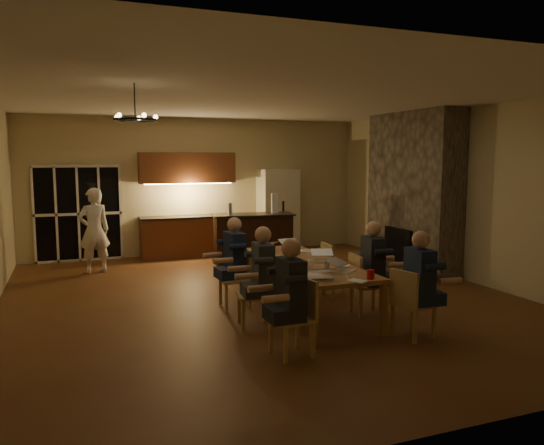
{
  "coord_description": "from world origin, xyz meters",
  "views": [
    {
      "loc": [
        -2.86,
        -7.88,
        2.28
      ],
      "look_at": [
        0.27,
        0.3,
        1.21
      ],
      "focal_mm": 35.0,
      "sensor_mm": 36.0,
      "label": 1
    }
  ],
  "objects_px": {
    "chair_left_near": "(292,318)",
    "plate_far": "(308,251)",
    "bar_blender": "(275,203)",
    "person_left_far": "(235,262)",
    "redcup_near": "(371,274)",
    "can_cola": "(261,244)",
    "chandelier": "(135,120)",
    "mug_front": "(310,263)",
    "dining_table": "(303,286)",
    "standing_person": "(94,230)",
    "bar_island": "(253,239)",
    "can_silver": "(327,267)",
    "redcup_mid": "(265,255)",
    "person_left_near": "(291,299)",
    "person_right_mid": "(373,268)",
    "chair_left_mid": "(254,294)",
    "laptop_c": "(287,255)",
    "plate_left": "(312,275)",
    "chair_right_far": "(338,270)",
    "chair_left_far": "(235,279)",
    "plate_near": "(342,266)",
    "person_right_near": "(419,285)",
    "bar_bottle": "(230,209)",
    "laptop_a": "(319,269)",
    "laptop_f": "(292,243)",
    "laptop_e": "(263,244)",
    "mug_mid": "(297,252)",
    "laptop_d": "(323,254)",
    "person_left_mid": "(263,278)",
    "refrigerator": "(278,210)",
    "chair_right_mid": "(368,284)",
    "mug_back": "(261,251)"
  },
  "relations": [
    {
      "from": "bar_island",
      "to": "can_silver",
      "type": "bearing_deg",
      "value": -88.41
    },
    {
      "from": "laptop_f",
      "to": "bar_blender",
      "type": "xyz_separation_m",
      "value": [
        0.74,
        2.69,
        0.43
      ]
    },
    {
      "from": "person_left_near",
      "to": "redcup_near",
      "type": "distance_m",
      "value": 1.27
    },
    {
      "from": "chandelier",
      "to": "mug_front",
      "type": "relative_size",
      "value": 5.36
    },
    {
      "from": "person_right_mid",
      "to": "bar_blender",
      "type": "relative_size",
      "value": 3.18
    },
    {
      "from": "dining_table",
      "to": "standing_person",
      "type": "height_order",
      "value": "standing_person"
    },
    {
      "from": "plate_left",
      "to": "laptop_f",
      "type": "bearing_deg",
      "value": 74.62
    },
    {
      "from": "mug_front",
      "to": "redcup_mid",
      "type": "bearing_deg",
      "value": 117.54
    },
    {
      "from": "person_left_near",
      "to": "can_cola",
      "type": "relative_size",
      "value": 11.5
    },
    {
      "from": "person_left_mid",
      "to": "dining_table",
      "type": "bearing_deg",
      "value": 128.08
    },
    {
      "from": "bar_island",
      "to": "chair_right_far",
      "type": "relative_size",
      "value": 1.96
    },
    {
      "from": "bar_blender",
      "to": "person_left_far",
      "type": "bearing_deg",
      "value": -108.41
    },
    {
      "from": "mug_front",
      "to": "can_silver",
      "type": "distance_m",
      "value": 0.35
    },
    {
      "from": "laptop_e",
      "to": "mug_mid",
      "type": "height_order",
      "value": "laptop_e"
    },
    {
      "from": "chair_left_mid",
      "to": "laptop_c",
      "type": "xyz_separation_m",
      "value": [
        0.68,
        0.48,
        0.42
      ]
    },
    {
      "from": "laptop_a",
      "to": "laptop_f",
      "type": "relative_size",
      "value": 1.0
    },
    {
      "from": "laptop_a",
      "to": "person_left_near",
      "type": "bearing_deg",
      "value": 56.34
    },
    {
      "from": "chair_right_far",
      "to": "chandelier",
      "type": "xyz_separation_m",
      "value": [
        -3.27,
        -0.72,
        2.31
      ]
    },
    {
      "from": "person_right_near",
      "to": "bar_bottle",
      "type": "distance_m",
      "value": 5.53
    },
    {
      "from": "dining_table",
      "to": "person_right_mid",
      "type": "height_order",
      "value": "person_right_mid"
    },
    {
      "from": "dining_table",
      "to": "person_left_near",
      "type": "bearing_deg",
      "value": -118.77
    },
    {
      "from": "laptop_c",
      "to": "chandelier",
      "type": "bearing_deg",
      "value": -6.38
    },
    {
      "from": "chair_left_near",
      "to": "plate_far",
      "type": "distance_m",
      "value": 2.68
    },
    {
      "from": "plate_left",
      "to": "person_left_far",
      "type": "bearing_deg",
      "value": 110.53
    },
    {
      "from": "chair_right_far",
      "to": "person_right_mid",
      "type": "xyz_separation_m",
      "value": [
        -0.03,
        -1.11,
        0.24
      ]
    },
    {
      "from": "dining_table",
      "to": "can_cola",
      "type": "bearing_deg",
      "value": 95.92
    },
    {
      "from": "bar_island",
      "to": "bar_blender",
      "type": "distance_m",
      "value": 0.91
    },
    {
      "from": "chair_left_mid",
      "to": "plate_left",
      "type": "distance_m",
      "value": 0.86
    },
    {
      "from": "chair_left_near",
      "to": "person_right_mid",
      "type": "bearing_deg",
      "value": 115.05
    },
    {
      "from": "mug_mid",
      "to": "laptop_d",
      "type": "bearing_deg",
      "value": -76.46
    },
    {
      "from": "chair_left_far",
      "to": "can_cola",
      "type": "relative_size",
      "value": 7.42
    },
    {
      "from": "standing_person",
      "to": "chandelier",
      "type": "relative_size",
      "value": 3.17
    },
    {
      "from": "chair_left_mid",
      "to": "can_cola",
      "type": "xyz_separation_m",
      "value": [
        0.77,
        1.87,
        0.37
      ]
    },
    {
      "from": "refrigerator",
      "to": "laptop_c",
      "type": "xyz_separation_m",
      "value": [
        -1.82,
        -4.95,
        -0.14
      ]
    },
    {
      "from": "laptop_c",
      "to": "bar_bottle",
      "type": "height_order",
      "value": "bar_bottle"
    },
    {
      "from": "laptop_c",
      "to": "can_cola",
      "type": "height_order",
      "value": "laptop_c"
    },
    {
      "from": "dining_table",
      "to": "plate_near",
      "type": "relative_size",
      "value": 12.78
    },
    {
      "from": "refrigerator",
      "to": "bar_blender",
      "type": "height_order",
      "value": "refrigerator"
    },
    {
      "from": "laptop_e",
      "to": "redcup_near",
      "type": "relative_size",
      "value": 2.67
    },
    {
      "from": "chair_right_mid",
      "to": "mug_back",
      "type": "xyz_separation_m",
      "value": [
        -1.19,
        1.26,
        0.36
      ]
    },
    {
      "from": "chandelier",
      "to": "plate_far",
      "type": "relative_size",
      "value": 1.96
    },
    {
      "from": "person_left_near",
      "to": "person_left_mid",
      "type": "relative_size",
      "value": 1.0
    },
    {
      "from": "laptop_f",
      "to": "mug_front",
      "type": "bearing_deg",
      "value": -106.92
    },
    {
      "from": "mug_front",
      "to": "plate_far",
      "type": "distance_m",
      "value": 1.22
    },
    {
      "from": "chandelier",
      "to": "laptop_c",
      "type": "relative_size",
      "value": 1.67
    },
    {
      "from": "redcup_near",
      "to": "can_cola",
      "type": "xyz_separation_m",
      "value": [
        -0.48,
        2.78,
        0.0
      ]
    },
    {
      "from": "laptop_f",
      "to": "redcup_mid",
      "type": "height_order",
      "value": "laptop_f"
    },
    {
      "from": "mug_back",
      "to": "can_silver",
      "type": "relative_size",
      "value": 0.83
    },
    {
      "from": "laptop_e",
      "to": "laptop_f",
      "type": "xyz_separation_m",
      "value": [
        0.47,
        -0.12,
        0.0
      ]
    },
    {
      "from": "laptop_a",
      "to": "laptop_f",
      "type": "xyz_separation_m",
      "value": [
        0.49,
        2.05,
        0.0
      ]
    }
  ]
}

